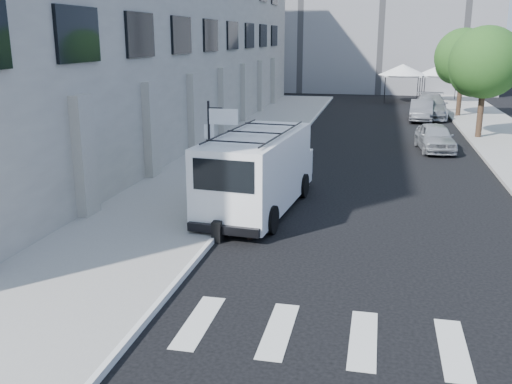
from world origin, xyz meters
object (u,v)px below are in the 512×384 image
at_px(briefcase, 252,232).
at_px(suitcase, 218,231).
at_px(parked_car_a, 435,137).
at_px(parked_car_c, 430,106).
at_px(cargo_van, 258,171).
at_px(parked_car_b, 422,110).
at_px(businessman, 222,205).

xyz_separation_m(briefcase, suitcase, (-0.87, -0.48, 0.13)).
bearing_deg(parked_car_a, parked_car_c, 81.18).
xyz_separation_m(briefcase, parked_car_c, (6.68, 26.35, 0.63)).
height_order(cargo_van, parked_car_c, cargo_van).
xyz_separation_m(parked_car_a, parked_car_c, (0.65, 12.18, 0.13)).
bearing_deg(parked_car_b, cargo_van, -101.91).
xyz_separation_m(parked_car_a, parked_car_b, (0.00, 10.65, 0.01)).
bearing_deg(cargo_van, suitcase, -92.95).
height_order(businessman, parked_car_c, businessman).
bearing_deg(briefcase, parked_car_c, 88.81).
relative_size(cargo_van, parked_car_b, 1.65).
distance_m(businessman, parked_car_a, 15.76).
distance_m(suitcase, cargo_van, 3.39).
relative_size(briefcase, parked_car_c, 0.08).
height_order(parked_car_a, parked_car_c, parked_car_c).
relative_size(briefcase, parked_car_b, 0.11).
relative_size(businessman, cargo_van, 0.27).
xyz_separation_m(businessman, parked_car_b, (6.90, 24.82, -0.22)).
height_order(businessman, parked_car_a, businessman).
relative_size(suitcase, parked_car_a, 0.29).
xyz_separation_m(suitcase, cargo_van, (0.47, 3.21, 0.98)).
xyz_separation_m(briefcase, parked_car_a, (6.03, 14.17, 0.50)).
xyz_separation_m(cargo_van, parked_car_b, (6.43, 22.09, -0.60)).
bearing_deg(parked_car_c, suitcase, -102.61).
relative_size(suitcase, cargo_van, 0.16).
distance_m(parked_car_b, parked_car_c, 1.67).
xyz_separation_m(parked_car_b, parked_car_c, (0.65, 1.53, 0.12)).
distance_m(cargo_van, parked_car_b, 23.01).
xyz_separation_m(businessman, briefcase, (0.87, 0.00, -0.74)).
relative_size(briefcase, parked_car_a, 0.11).
bearing_deg(cargo_van, parked_car_a, 65.96).
bearing_deg(suitcase, parked_car_c, 73.97).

